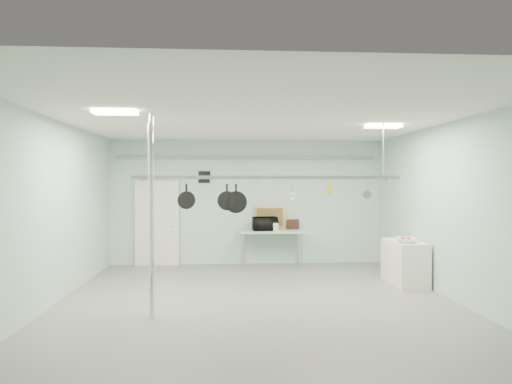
{
  "coord_description": "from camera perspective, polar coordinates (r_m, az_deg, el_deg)",
  "views": [
    {
      "loc": [
        -0.53,
        -7.78,
        2.11
      ],
      "look_at": [
        0.04,
        1.0,
        1.92
      ],
      "focal_mm": 32.0,
      "sensor_mm": 36.0,
      "label": 1
    }
  ],
  "objects": [
    {
      "name": "skillet_right",
      "position": [
        8.09,
        -2.52,
        -0.82
      ],
      "size": [
        0.39,
        0.1,
        0.52
      ],
      "primitive_type": null,
      "rotation": [
        0.0,
        0.0,
        0.11
      ],
      "color": "black",
      "rests_on": "pot_rack"
    },
    {
      "name": "coffee_canister",
      "position": [
        11.37,
        2.46,
        -4.37
      ],
      "size": [
        0.22,
        0.22,
        0.2
      ],
      "primitive_type": "cylinder",
      "rotation": [
        0.0,
        0.0,
        -0.43
      ],
      "color": "silver",
      "rests_on": "prep_table"
    },
    {
      "name": "grater",
      "position": [
        8.29,
        9.21,
        0.3
      ],
      "size": [
        0.09,
        0.03,
        0.21
      ],
      "primitive_type": null,
      "rotation": [
        0.0,
        0.0,
        0.18
      ],
      "color": "yellow",
      "rests_on": "pot_rack"
    },
    {
      "name": "fruit_cluster",
      "position": [
        9.67,
        18.21,
        -5.5
      ],
      "size": [
        0.24,
        0.24,
        0.09
      ],
      "primitive_type": null,
      "color": "maroon",
      "rests_on": "fruit_bowl"
    },
    {
      "name": "chrome_pole",
      "position": [
        7.29,
        -12.93,
        -2.83
      ],
      "size": [
        0.08,
        0.08,
        3.2
      ],
      "primitive_type": "cylinder",
      "color": "silver",
      "rests_on": "floor"
    },
    {
      "name": "saucepan",
      "position": [
        8.47,
        13.69,
        0.04
      ],
      "size": [
        0.17,
        0.13,
        0.29
      ],
      "primitive_type": null,
      "rotation": [
        0.0,
        0.0,
        -0.2
      ],
      "color": "#A7A8AB",
      "rests_on": "pot_rack"
    },
    {
      "name": "painting_small",
      "position": [
        11.86,
        4.68,
        -4.03
      ],
      "size": [
        0.3,
        0.08,
        0.25
      ],
      "primitive_type": "cube",
      "rotation": [
        -0.17,
        0.0,
        -0.0
      ],
      "color": "black",
      "rests_on": "prep_table"
    },
    {
      "name": "floor",
      "position": [
        8.08,
        0.21,
        -13.93
      ],
      "size": [
        8.0,
        8.0,
        0.0
      ],
      "primitive_type": "plane",
      "color": "gray",
      "rests_on": "ground"
    },
    {
      "name": "back_wall",
      "position": [
        11.79,
        -1.12,
        -1.28
      ],
      "size": [
        7.0,
        0.02,
        3.2
      ],
      "primitive_type": "cube",
      "color": "#A8CABB",
      "rests_on": "floor"
    },
    {
      "name": "right_wall",
      "position": [
        8.77,
        23.61,
        -2.23
      ],
      "size": [
        0.02,
        8.0,
        3.2
      ],
      "primitive_type": "cube",
      "color": "#A8CABB",
      "rests_on": "floor"
    },
    {
      "name": "light_panel_left",
      "position": [
        7.25,
        -17.2,
        9.48
      ],
      "size": [
        0.65,
        0.3,
        0.05
      ],
      "primitive_type": "cube",
      "color": "white",
      "rests_on": "ceiling"
    },
    {
      "name": "ceiling",
      "position": [
        7.87,
        0.21,
        9.09
      ],
      "size": [
        7.0,
        8.0,
        0.02
      ],
      "primitive_type": "cube",
      "color": "silver",
      "rests_on": "back_wall"
    },
    {
      "name": "pot_rack",
      "position": [
        8.11,
        1.47,
        2.05
      ],
      "size": [
        4.8,
        0.06,
        1.0
      ],
      "color": "#B7B7BC",
      "rests_on": "ceiling"
    },
    {
      "name": "fruit_bowl",
      "position": [
        9.67,
        18.2,
        -5.74
      ],
      "size": [
        0.53,
        0.53,
        0.1
      ],
      "primitive_type": "imported",
      "rotation": [
        0.0,
        0.0,
        -0.35
      ],
      "color": "white",
      "rests_on": "side_cabinet"
    },
    {
      "name": "conduit_pipe",
      "position": [
        11.71,
        -1.1,
        4.34
      ],
      "size": [
        6.6,
        0.07,
        0.07
      ],
      "primitive_type": "cylinder",
      "rotation": [
        0.0,
        1.57,
        0.0
      ],
      "color": "gray",
      "rests_on": "back_wall"
    },
    {
      "name": "side_cabinet",
      "position": [
        10.03,
        18.09,
        -8.38
      ],
      "size": [
        0.6,
        1.2,
        0.9
      ],
      "primitive_type": "cube",
      "color": "white",
      "rests_on": "floor"
    },
    {
      "name": "light_panel_right",
      "position": [
        8.94,
        15.62,
        7.91
      ],
      "size": [
        0.65,
        0.3,
        0.05
      ],
      "primitive_type": "cube",
      "color": "white",
      "rests_on": "ceiling"
    },
    {
      "name": "skillet_left",
      "position": [
        8.11,
        -8.7,
        -0.47
      ],
      "size": [
        0.32,
        0.15,
        0.42
      ],
      "primitive_type": null,
      "rotation": [
        0.0,
        0.0,
        0.29
      ],
      "color": "black",
      "rests_on": "pot_rack"
    },
    {
      "name": "whisk",
      "position": [
        8.17,
        4.6,
        -0.05
      ],
      "size": [
        0.19,
        0.19,
        0.31
      ],
      "primitive_type": null,
      "rotation": [
        0.0,
        0.0,
        -0.39
      ],
      "color": "#A4A3A8",
      "rests_on": "pot_rack"
    },
    {
      "name": "microwave",
      "position": [
        11.48,
        1.13,
        -3.98
      ],
      "size": [
        0.63,
        0.45,
        0.34
      ],
      "primitive_type": "imported",
      "rotation": [
        0.0,
        0.0,
        3.21
      ],
      "color": "black",
      "rests_on": "prep_table"
    },
    {
      "name": "door",
      "position": [
        11.9,
        -12.26,
        -3.94
      ],
      "size": [
        1.1,
        0.1,
        2.2
      ],
      "primitive_type": "cube",
      "color": "silver",
      "rests_on": "floor"
    },
    {
      "name": "wall_vent",
      "position": [
        11.76,
        -6.47,
        1.88
      ],
      "size": [
        0.3,
        0.04,
        0.3
      ],
      "primitive_type": "cube",
      "color": "black",
      "rests_on": "back_wall"
    },
    {
      "name": "prep_table",
      "position": [
        11.51,
        1.97,
        -5.17
      ],
      "size": [
        1.6,
        0.7,
        0.91
      ],
      "color": "#A9C7B0",
      "rests_on": "floor"
    },
    {
      "name": "skillet_mid",
      "position": [
        8.08,
        -3.66,
        -0.59
      ],
      "size": [
        0.34,
        0.12,
        0.46
      ],
      "primitive_type": null,
      "rotation": [
        0.0,
        0.0,
        -0.17
      ],
      "color": "black",
      "rests_on": "pot_rack"
    },
    {
      "name": "painting_large",
      "position": [
        11.77,
        1.74,
        -3.26
      ],
      "size": [
        0.78,
        0.14,
        0.58
      ],
      "primitive_type": "cube",
      "rotation": [
        -0.14,
        0.0,
        -0.01
      ],
      "color": "#BA7231",
      "rests_on": "prep_table"
    }
  ]
}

